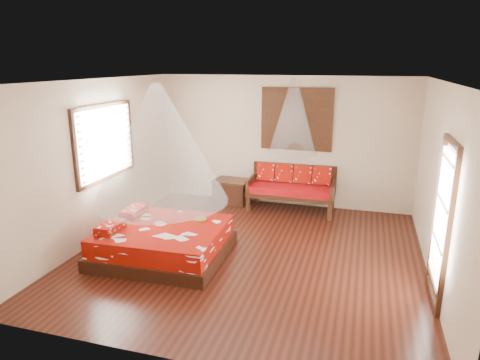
% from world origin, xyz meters
% --- Properties ---
extents(room, '(5.54, 5.54, 2.84)m').
position_xyz_m(room, '(0.00, 0.00, 1.40)').
color(room, black).
rests_on(room, ground).
extents(bed, '(2.04, 1.85, 0.63)m').
position_xyz_m(bed, '(-1.34, -0.46, 0.25)').
color(bed, black).
rests_on(bed, floor).
extents(daybed, '(1.81, 0.80, 0.95)m').
position_xyz_m(daybed, '(0.28, 2.38, 0.52)').
color(daybed, black).
rests_on(daybed, floor).
extents(storage_chest, '(0.83, 0.63, 0.54)m').
position_xyz_m(storage_chest, '(-1.08, 2.45, 0.27)').
color(storage_chest, black).
rests_on(storage_chest, floor).
extents(shutter_panel, '(1.52, 0.06, 1.32)m').
position_xyz_m(shutter_panel, '(0.28, 2.72, 1.90)').
color(shutter_panel, black).
rests_on(shutter_panel, wall_back).
extents(window_left, '(0.10, 1.74, 1.34)m').
position_xyz_m(window_left, '(-2.71, 0.20, 1.70)').
color(window_left, black).
rests_on(window_left, wall_left).
extents(glazed_door, '(0.08, 1.02, 2.16)m').
position_xyz_m(glazed_door, '(2.72, -0.60, 1.07)').
color(glazed_door, black).
rests_on(glazed_door, floor).
extents(wine_tray, '(0.22, 0.22, 0.18)m').
position_xyz_m(wine_tray, '(-0.86, -0.01, 0.55)').
color(wine_tray, brown).
rests_on(wine_tray, bed).
extents(mosquito_net_main, '(2.11, 2.11, 1.80)m').
position_xyz_m(mosquito_net_main, '(-1.33, -0.45, 1.85)').
color(mosquito_net_main, white).
rests_on(mosquito_net_main, ceiling).
extents(mosquito_net_daybed, '(0.98, 0.98, 1.50)m').
position_xyz_m(mosquito_net_daybed, '(0.28, 2.25, 2.00)').
color(mosquito_net_daybed, white).
rests_on(mosquito_net_daybed, ceiling).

